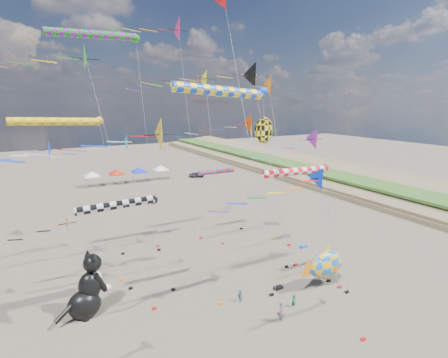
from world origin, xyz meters
TOP-DOWN VIEW (x-y plane):
  - ground at (0.00, 0.00)m, footprint 260.00×260.00m
  - delta_kite_0 at (-0.71, 20.15)m, footprint 11.30×2.24m
  - delta_kite_1 at (-1.39, 23.19)m, footprint 14.36×3.19m
  - delta_kite_2 at (5.08, 15.78)m, footprint 15.73×2.93m
  - delta_kite_3 at (4.29, 18.16)m, footprint 13.29×2.23m
  - delta_kite_4 at (-8.20, 23.47)m, footprint 10.80×2.13m
  - delta_kite_5 at (4.15, 11.22)m, footprint 10.10×2.17m
  - delta_kite_6 at (-14.97, 17.07)m, footprint 10.45×1.73m
  - delta_kite_7 at (-15.09, 14.96)m, footprint 11.75×1.94m
  - delta_kite_9 at (-12.83, 10.66)m, footprint 11.60×2.10m
  - delta_kite_10 at (-2.01, -0.80)m, footprint 11.58×1.59m
  - delta_kite_11 at (4.11, 4.53)m, footprint 8.83×1.82m
  - delta_kite_12 at (-8.27, 8.56)m, footprint 13.90×2.69m
  - windsock_0 at (3.79, 6.91)m, footprint 8.38×0.71m
  - windsock_1 at (-9.52, 22.25)m, footprint 10.27×0.85m
  - windsock_2 at (-10.25, 12.82)m, footprint 8.12×0.75m
  - windsock_3 at (-13.51, 23.22)m, footprint 10.06×0.82m
  - windsock_4 at (4.72, 23.63)m, footprint 6.59×0.67m
  - windsock_5 at (-3.17, 7.55)m, footprint 9.32×0.80m
  - angelfish_kite at (4.31, 13.31)m, footprint 3.74×3.02m
  - cat_inflatable at (-13.51, 12.57)m, footprint 4.54×3.38m
  - fish_inflatable at (7.24, 6.52)m, footprint 5.36×2.00m
  - person_adult at (0.12, 4.08)m, footprint 0.76×0.74m
  - child_green at (2.41, 5.18)m, footprint 0.63×0.54m
  - child_blue at (-1.32, 8.19)m, footprint 0.70×0.53m
  - kite_bag_1 at (2.99, 8.18)m, footprint 0.90×0.44m
  - kite_bag_2 at (11.63, 14.46)m, footprint 0.90×0.44m
  - tent_row at (1.50, 60.00)m, footprint 19.20×4.20m
  - parked_car at (16.99, 58.00)m, footprint 3.82×2.93m

SIDE VIEW (x-z plane):
  - ground at x=0.00m, z-range 0.00..0.00m
  - kite_bag_1 at x=2.99m, z-range 0.00..0.30m
  - kite_bag_2 at x=11.63m, z-range 0.00..0.30m
  - child_blue at x=-1.32m, z-range 0.00..1.11m
  - child_green at x=2.41m, z-range 0.00..1.12m
  - parked_car at x=16.99m, z-range 0.00..1.21m
  - person_adult at x=0.12m, z-range 0.00..1.76m
  - fish_inflatable at x=7.24m, z-range 0.11..4.45m
  - cat_inflatable at x=-13.51m, z-range 0.00..5.51m
  - tent_row at x=1.50m, z-range 1.25..5.05m
  - delta_kite_6 at x=-14.97m, z-range 2.69..10.59m
  - windsock_4 at x=4.72m, z-range 4.09..13.07m
  - windsock_2 at x=-10.25m, z-range 4.33..13.85m
  - windsock_0 at x=3.79m, z-range 5.59..17.62m
  - delta_kite_10 at x=-2.01m, z-range 5.59..19.30m
  - delta_kite_4 at x=-8.20m, z-range 5.80..20.16m
  - delta_kite_7 at x=-15.09m, z-range 6.04..20.79m
  - delta_kite_11 at x=4.11m, z-range 6.53..22.12m
  - angelfish_kite at x=4.31m, z-range 6.56..22.56m
  - delta_kite_3 at x=4.29m, z-range 6.69..22.96m
  - delta_kite_12 at x=-8.27m, z-range 6.77..23.50m
  - windsock_3 at x=-13.51m, z-range 7.53..23.54m
  - windsock_5 at x=-3.17m, z-range 8.87..27.57m
  - delta_kite_5 at x=4.15m, z-range 8.65..28.77m
  - delta_kite_0 at x=-0.71m, z-range 9.09..30.14m
  - delta_kite_2 at x=5.08m, z-range 9.19..30.98m
  - delta_kite_9 at x=-12.83m, z-range 9.38..30.95m
  - windsock_1 at x=-9.52m, z-range 11.68..36.06m
  - delta_kite_1 at x=-1.39m, z-range 11.82..39.09m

